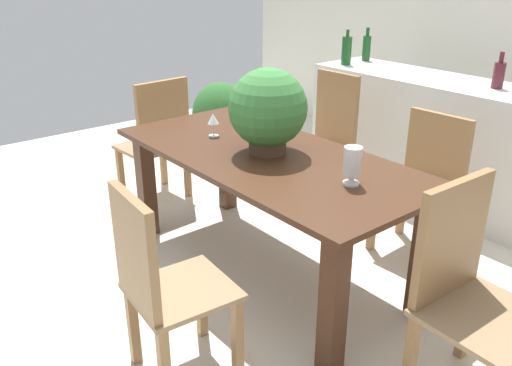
{
  "coord_description": "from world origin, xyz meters",
  "views": [
    {
      "loc": [
        2.22,
        -1.96,
        1.8
      ],
      "look_at": [
        -0.1,
        -0.08,
        0.54
      ],
      "focal_mm": 37.76,
      "sensor_mm": 36.0,
      "label": 1
    }
  ],
  "objects_px": {
    "kitchen_counter": "(429,139)",
    "wine_bottle_amber": "(367,47)",
    "chair_far_right": "(426,177)",
    "potted_plant_floor": "(221,115)",
    "crystal_vase_center_near": "(352,163)",
    "wine_bottle_clear": "(347,50)",
    "flower_centerpiece": "(268,110)",
    "chair_head_end": "(158,136)",
    "dining_table": "(267,176)",
    "crystal_vase_left": "(240,105)",
    "chair_near_right": "(160,281)",
    "wine_bottle_green": "(499,74)",
    "chair_far_left": "(327,137)",
    "wine_glass": "(213,120)",
    "chair_foot_end": "(466,284)"
  },
  "relations": [
    {
      "from": "kitchen_counter",
      "to": "wine_bottle_amber",
      "type": "relative_size",
      "value": 7.08
    },
    {
      "from": "chair_far_right",
      "to": "potted_plant_floor",
      "type": "bearing_deg",
      "value": 176.27
    },
    {
      "from": "crystal_vase_center_near",
      "to": "wine_bottle_clear",
      "type": "xyz_separation_m",
      "value": [
        -1.46,
        1.56,
        0.21
      ]
    },
    {
      "from": "wine_bottle_clear",
      "to": "flower_centerpiece",
      "type": "bearing_deg",
      "value": -61.93
    },
    {
      "from": "chair_head_end",
      "to": "dining_table",
      "type": "bearing_deg",
      "value": 86.13
    },
    {
      "from": "crystal_vase_left",
      "to": "potted_plant_floor",
      "type": "relative_size",
      "value": 0.31
    },
    {
      "from": "crystal_vase_center_near",
      "to": "chair_far_right",
      "type": "bearing_deg",
      "value": 100.12
    },
    {
      "from": "chair_near_right",
      "to": "chair_far_right",
      "type": "relative_size",
      "value": 1.05
    },
    {
      "from": "wine_bottle_green",
      "to": "kitchen_counter",
      "type": "bearing_deg",
      "value": -175.76
    },
    {
      "from": "dining_table",
      "to": "wine_bottle_green",
      "type": "height_order",
      "value": "wine_bottle_green"
    },
    {
      "from": "chair_near_right",
      "to": "crystal_vase_left",
      "type": "xyz_separation_m",
      "value": [
        -0.99,
        1.2,
        0.38
      ]
    },
    {
      "from": "wine_bottle_green",
      "to": "wine_bottle_amber",
      "type": "xyz_separation_m",
      "value": [
        -1.28,
        0.13,
        0.02
      ]
    },
    {
      "from": "wine_bottle_clear",
      "to": "chair_far_left",
      "type": "bearing_deg",
      "value": -56.44
    },
    {
      "from": "chair_head_end",
      "to": "chair_near_right",
      "type": "bearing_deg",
      "value": 57.07
    },
    {
      "from": "kitchen_counter",
      "to": "wine_bottle_amber",
      "type": "xyz_separation_m",
      "value": [
        -0.83,
        0.16,
        0.59
      ]
    },
    {
      "from": "wine_bottle_clear",
      "to": "wine_bottle_amber",
      "type": "relative_size",
      "value": 1.02
    },
    {
      "from": "chair_head_end",
      "to": "crystal_vase_left",
      "type": "distance_m",
      "value": 0.86
    },
    {
      "from": "chair_near_right",
      "to": "chair_far_right",
      "type": "height_order",
      "value": "chair_near_right"
    },
    {
      "from": "dining_table",
      "to": "potted_plant_floor",
      "type": "distance_m",
      "value": 2.16
    },
    {
      "from": "chair_far_right",
      "to": "crystal_vase_left",
      "type": "height_order",
      "value": "crystal_vase_left"
    },
    {
      "from": "chair_far_right",
      "to": "wine_bottle_clear",
      "type": "height_order",
      "value": "wine_bottle_clear"
    },
    {
      "from": "chair_near_right",
      "to": "chair_head_end",
      "type": "height_order",
      "value": "chair_head_end"
    },
    {
      "from": "wine_glass",
      "to": "wine_bottle_clear",
      "type": "height_order",
      "value": "wine_bottle_clear"
    },
    {
      "from": "chair_far_left",
      "to": "wine_bottle_green",
      "type": "height_order",
      "value": "wine_bottle_green"
    },
    {
      "from": "chair_foot_end",
      "to": "crystal_vase_left",
      "type": "height_order",
      "value": "crystal_vase_left"
    },
    {
      "from": "chair_far_left",
      "to": "kitchen_counter",
      "type": "relative_size",
      "value": 0.51
    },
    {
      "from": "dining_table",
      "to": "chair_far_right",
      "type": "height_order",
      "value": "chair_far_right"
    },
    {
      "from": "chair_near_right",
      "to": "flower_centerpiece",
      "type": "xyz_separation_m",
      "value": [
        -0.45,
        0.98,
        0.5
      ]
    },
    {
      "from": "dining_table",
      "to": "kitchen_counter",
      "type": "relative_size",
      "value": 0.99
    },
    {
      "from": "chair_head_end",
      "to": "chair_foot_end",
      "type": "bearing_deg",
      "value": 86.37
    },
    {
      "from": "chair_near_right",
      "to": "wine_bottle_green",
      "type": "height_order",
      "value": "wine_bottle_green"
    },
    {
      "from": "wine_bottle_amber",
      "to": "wine_glass",
      "type": "bearing_deg",
      "value": -77.88
    },
    {
      "from": "chair_near_right",
      "to": "potted_plant_floor",
      "type": "relative_size",
      "value": 1.34
    },
    {
      "from": "kitchen_counter",
      "to": "wine_bottle_clear",
      "type": "height_order",
      "value": "wine_bottle_clear"
    },
    {
      "from": "wine_bottle_clear",
      "to": "potted_plant_floor",
      "type": "height_order",
      "value": "wine_bottle_clear"
    },
    {
      "from": "flower_centerpiece",
      "to": "potted_plant_floor",
      "type": "bearing_deg",
      "value": 151.86
    },
    {
      "from": "crystal_vase_left",
      "to": "wine_bottle_amber",
      "type": "relative_size",
      "value": 0.79
    },
    {
      "from": "chair_head_end",
      "to": "crystal_vase_center_near",
      "type": "distance_m",
      "value": 1.93
    },
    {
      "from": "chair_foot_end",
      "to": "chair_far_left",
      "type": "bearing_deg",
      "value": 63.29
    },
    {
      "from": "chair_near_right",
      "to": "potted_plant_floor",
      "type": "xyz_separation_m",
      "value": [
        -2.33,
        1.99,
        -0.12
      ]
    },
    {
      "from": "chair_head_end",
      "to": "kitchen_counter",
      "type": "bearing_deg",
      "value": 140.2
    },
    {
      "from": "chair_foot_end",
      "to": "kitchen_counter",
      "type": "height_order",
      "value": "chair_foot_end"
    },
    {
      "from": "chair_far_right",
      "to": "flower_centerpiece",
      "type": "distance_m",
      "value": 1.16
    },
    {
      "from": "kitchen_counter",
      "to": "chair_far_right",
      "type": "bearing_deg",
      "value": -56.72
    },
    {
      "from": "crystal_vase_center_near",
      "to": "wine_glass",
      "type": "xyz_separation_m",
      "value": [
        -1.07,
        -0.08,
        -0.01
      ]
    },
    {
      "from": "chair_head_end",
      "to": "chair_far_left",
      "type": "height_order",
      "value": "chair_far_left"
    },
    {
      "from": "chair_foot_end",
      "to": "crystal_vase_center_near",
      "type": "bearing_deg",
      "value": 89.97
    },
    {
      "from": "dining_table",
      "to": "wine_bottle_clear",
      "type": "distance_m",
      "value": 1.87
    },
    {
      "from": "chair_far_right",
      "to": "potted_plant_floor",
      "type": "xyz_separation_m",
      "value": [
        -2.33,
        0.06,
        -0.12
      ]
    },
    {
      "from": "chair_far_right",
      "to": "wine_glass",
      "type": "bearing_deg",
      "value": -134.21
    }
  ]
}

